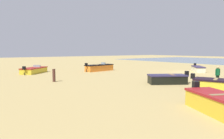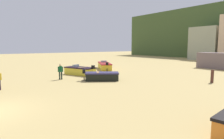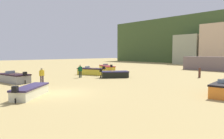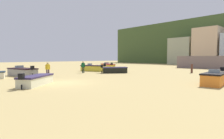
{
  "view_description": "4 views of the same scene",
  "coord_description": "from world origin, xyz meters",
  "px_view_note": "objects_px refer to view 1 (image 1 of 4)",
  "views": [
    {
      "loc": [
        -16.2,
        25.03,
        2.98
      ],
      "look_at": [
        2.06,
        11.38,
        0.87
      ],
      "focal_mm": 32.88,
      "sensor_mm": 36.0,
      "label": 1
    },
    {
      "loc": [
        11.87,
        -0.53,
        3.52
      ],
      "look_at": [
        -3.7,
        10.76,
        1.15
      ],
      "focal_mm": 31.29,
      "sensor_mm": 36.0,
      "label": 2
    },
    {
      "loc": [
        14.35,
        -7.89,
        3.08
      ],
      "look_at": [
        -5.06,
        10.09,
        0.99
      ],
      "focal_mm": 33.59,
      "sensor_mm": 36.0,
      "label": 3
    },
    {
      "loc": [
        14.24,
        -7.56,
        2.11
      ],
      "look_at": [
        -3.9,
        9.03,
        0.55
      ],
      "focal_mm": 30.11,
      "sensor_mm": 36.0,
      "label": 4
    }
  ],
  "objects_px": {
    "boat_orange_2": "(99,68)",
    "beach_walker_foreground": "(218,74)",
    "boat_yellow_7": "(34,70)",
    "boat_black_4": "(167,79)",
    "mooring_post_near_water": "(54,75)",
    "boat_cream_5": "(198,69)",
    "boat_yellow_1": "(223,86)"
  },
  "relations": [
    {
      "from": "boat_yellow_7",
      "to": "mooring_post_near_water",
      "type": "bearing_deg",
      "value": -47.19
    },
    {
      "from": "mooring_post_near_water",
      "to": "beach_walker_foreground",
      "type": "relative_size",
      "value": 0.76
    },
    {
      "from": "boat_orange_2",
      "to": "boat_yellow_7",
      "type": "distance_m",
      "value": 8.95
    },
    {
      "from": "boat_black_4",
      "to": "boat_yellow_7",
      "type": "xyz_separation_m",
      "value": [
        16.1,
        7.06,
        -0.03
      ]
    },
    {
      "from": "boat_orange_2",
      "to": "mooring_post_near_water",
      "type": "height_order",
      "value": "boat_orange_2"
    },
    {
      "from": "boat_black_4",
      "to": "boat_yellow_7",
      "type": "distance_m",
      "value": 17.58
    },
    {
      "from": "boat_yellow_1",
      "to": "boat_yellow_7",
      "type": "relative_size",
      "value": 1.0
    },
    {
      "from": "boat_orange_2",
      "to": "beach_walker_foreground",
      "type": "xyz_separation_m",
      "value": [
        -16.32,
        -1.73,
        0.47
      ]
    },
    {
      "from": "boat_yellow_7",
      "to": "beach_walker_foreground",
      "type": "xyz_separation_m",
      "value": [
        -19.0,
        -10.27,
        0.56
      ]
    },
    {
      "from": "mooring_post_near_water",
      "to": "beach_walker_foreground",
      "type": "bearing_deg",
      "value": -132.72
    },
    {
      "from": "boat_yellow_1",
      "to": "boat_black_4",
      "type": "height_order",
      "value": "boat_yellow_1"
    },
    {
      "from": "boat_orange_2",
      "to": "boat_yellow_7",
      "type": "xyz_separation_m",
      "value": [
        2.68,
        8.54,
        -0.1
      ]
    },
    {
      "from": "mooring_post_near_water",
      "to": "boat_yellow_1",
      "type": "bearing_deg",
      "value": -147.22
    },
    {
      "from": "boat_black_4",
      "to": "boat_yellow_7",
      "type": "height_order",
      "value": "boat_black_4"
    },
    {
      "from": "boat_yellow_1",
      "to": "boat_yellow_7",
      "type": "distance_m",
      "value": 22.1
    },
    {
      "from": "boat_black_4",
      "to": "boat_cream_5",
      "type": "xyz_separation_m",
      "value": [
        4.28,
        -12.27,
        -0.03
      ]
    },
    {
      "from": "boat_yellow_1",
      "to": "boat_cream_5",
      "type": "height_order",
      "value": "boat_yellow_1"
    },
    {
      "from": "boat_yellow_1",
      "to": "boat_black_4",
      "type": "xyz_separation_m",
      "value": [
        4.84,
        0.01,
        -0.06
      ]
    },
    {
      "from": "boat_black_4",
      "to": "boat_cream_5",
      "type": "bearing_deg",
      "value": -38.15
    },
    {
      "from": "boat_yellow_1",
      "to": "boat_orange_2",
      "type": "height_order",
      "value": "boat_orange_2"
    },
    {
      "from": "boat_cream_5",
      "to": "mooring_post_near_water",
      "type": "height_order",
      "value": "mooring_post_near_water"
    },
    {
      "from": "boat_cream_5",
      "to": "beach_walker_foreground",
      "type": "xyz_separation_m",
      "value": [
        -7.18,
        9.07,
        0.57
      ]
    },
    {
      "from": "boat_yellow_1",
      "to": "beach_walker_foreground",
      "type": "distance_m",
      "value": 3.77
    },
    {
      "from": "boat_black_4",
      "to": "beach_walker_foreground",
      "type": "bearing_deg",
      "value": -99.54
    },
    {
      "from": "mooring_post_near_water",
      "to": "boat_yellow_7",
      "type": "bearing_deg",
      "value": -4.5
    },
    {
      "from": "boat_black_4",
      "to": "beach_walker_foreground",
      "type": "xyz_separation_m",
      "value": [
        -2.9,
        -3.2,
        0.53
      ]
    },
    {
      "from": "mooring_post_near_water",
      "to": "boat_cream_5",
      "type": "bearing_deg",
      "value": -98.37
    },
    {
      "from": "boat_yellow_7",
      "to": "boat_black_4",
      "type": "bearing_deg",
      "value": -19.0
    },
    {
      "from": "boat_yellow_7",
      "to": "beach_walker_foreground",
      "type": "relative_size",
      "value": 2.58
    },
    {
      "from": "boat_yellow_7",
      "to": "beach_walker_foreground",
      "type": "distance_m",
      "value": 21.61
    },
    {
      "from": "boat_cream_5",
      "to": "mooring_post_near_water",
      "type": "xyz_separation_m",
      "value": [
        2.95,
        20.03,
        0.23
      ]
    },
    {
      "from": "boat_orange_2",
      "to": "boat_black_4",
      "type": "bearing_deg",
      "value": -13.78
    }
  ]
}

